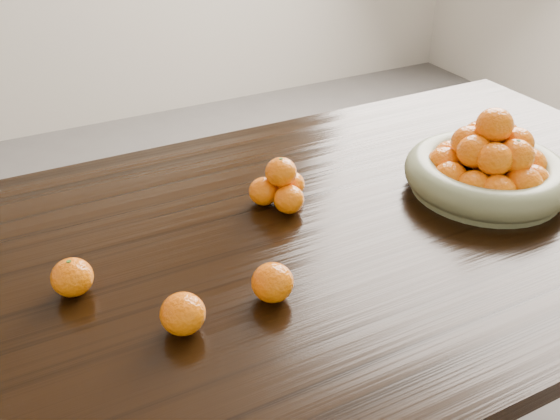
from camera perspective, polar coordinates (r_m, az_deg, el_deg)
name	(u,v)px	position (r m, az deg, el deg)	size (l,w,h in m)	color
dining_table	(274,279)	(1.24, -0.53, -6.32)	(2.00, 1.00, 0.75)	black
fruit_bowl	(488,168)	(1.40, 18.52, 3.69)	(0.35, 0.35, 0.19)	#6F7354
orange_pyramid	(281,187)	(1.28, 0.08, 2.16)	(0.12, 0.12, 0.10)	orange
loose_orange_0	(72,277)	(1.10, -18.47, -5.85)	(0.07, 0.07, 0.06)	orange
loose_orange_1	(183,314)	(0.98, -8.88, -9.36)	(0.07, 0.07, 0.07)	orange
loose_orange_2	(273,282)	(1.03, -0.69, -6.64)	(0.07, 0.07, 0.07)	orange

